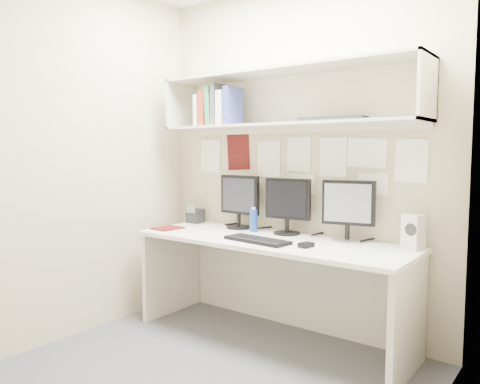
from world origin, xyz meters
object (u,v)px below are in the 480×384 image
Objects in this scene: monitor_center at (288,203)px; maroon_notebook at (168,228)px; desk at (271,289)px; speaker at (413,232)px; monitor_left at (239,199)px; desk_phone at (195,216)px; keyboard at (257,240)px; monitor_right at (348,208)px.

maroon_notebook is at bearing -162.49° from monitor_center.
speaker is at bearing 14.13° from desk.
monitor_left is at bearing 153.67° from desk.
monitor_left is 1.02× the size of monitor_center.
monitor_center is (0.45, 0.00, -0.00)m from monitor_left.
desk_phone is at bearing -177.88° from monitor_left.
keyboard is (-0.01, -0.38, -0.22)m from monitor_center.
monitor_left is 0.45m from monitor_center.
monitor_right reaches higher than maroon_notebook.
desk is 0.79m from monitor_right.
monitor_right is 1.93× the size of maroon_notebook.
keyboard is at bearing -153.76° from monitor_right.
keyboard is at bearing -91.99° from desk.
desk is 1.03m from desk_phone.
keyboard is at bearing -96.64° from monitor_center.
monitor_right reaches higher than monitor_center.
speaker is at bearing 2.16° from monitor_left.
speaker is at bearing -10.64° from monitor_right.
desk is 0.77m from monitor_left.
speaker is at bearing 2.29° from desk_phone.
maroon_notebook is at bearing -174.30° from keyboard.
monitor_center is at bearing 95.16° from keyboard.
desk is at bearing 94.27° from keyboard.
desk_phone reaches higher than keyboard.
keyboard reaches higher than maroon_notebook.
maroon_notebook is at bearing -81.62° from desk_phone.
keyboard is 2.15× the size of speaker.
monitor_center is 0.98m from maroon_notebook.
monitor_right reaches higher than desk_phone.
monitor_center is 0.87× the size of keyboard.
speaker reaches higher than maroon_notebook.
monitor_left is at bearing 168.04° from monitor_right.
monitor_center is at bearing 1.74° from monitor_left.
monitor_center is at bearing -165.28° from speaker.
keyboard is 1.00m from speaker.
desk_phone is at bearing 163.73° from keyboard.
desk_phone reaches higher than desk.
maroon_notebook is at bearing -170.06° from desk.
desk is 4.80× the size of monitor_right.
maroon_notebook is 0.38m from desk_phone.
maroon_notebook is (-1.79, -0.38, -0.10)m from speaker.
monitor_left reaches higher than speaker.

